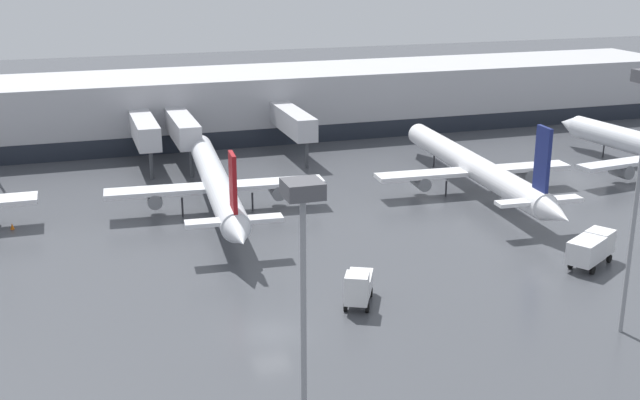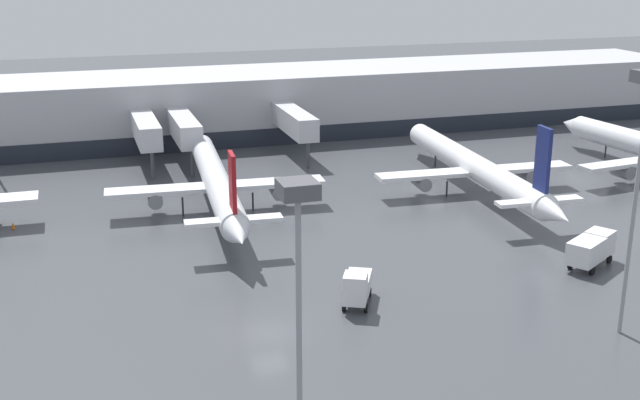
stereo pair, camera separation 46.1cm
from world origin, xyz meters
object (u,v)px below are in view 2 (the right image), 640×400
at_px(service_truck_1, 357,286).
at_px(apron_light_mast_1, 298,239).
at_px(parked_jet_2, 475,167).
at_px(service_truck_0, 591,248).
at_px(parked_jet_4, 217,182).
at_px(traffic_cone_0, 13,226).

relative_size(service_truck_1, apron_light_mast_1, 0.32).
bearing_deg(apron_light_mast_1, parked_jet_2, 52.01).
xyz_separation_m(parked_jet_2, service_truck_0, (-0.97, -22.23, -1.27)).
distance_m(parked_jet_2, parked_jet_4, 28.14).
bearing_deg(parked_jet_4, apron_light_mast_1, 179.33).
bearing_deg(service_truck_0, parked_jet_4, 107.34).
height_order(parked_jet_2, traffic_cone_0, parked_jet_2).
bearing_deg(traffic_cone_0, service_truck_1, -45.72).
xyz_separation_m(service_truck_0, service_truck_1, (-21.32, -1.27, -0.11)).
bearing_deg(service_truck_0, service_truck_1, 152.40).
xyz_separation_m(service_truck_1, apron_light_mast_1, (-9.38, -17.04, 10.70)).
bearing_deg(service_truck_1, traffic_cone_0, -109.21).
bearing_deg(traffic_cone_0, apron_light_mast_1, -69.60).
bearing_deg(traffic_cone_0, service_truck_0, -27.94).
height_order(parked_jet_2, parked_jet_4, parked_jet_2).
xyz_separation_m(traffic_cone_0, apron_light_mast_1, (16.03, -43.10, 11.93)).
xyz_separation_m(service_truck_0, apron_light_mast_1, (-30.70, -18.31, 10.59)).
bearing_deg(parked_jet_2, parked_jet_4, 89.47).
relative_size(service_truck_0, traffic_cone_0, 9.51).
distance_m(traffic_cone_0, apron_light_mast_1, 47.51).
bearing_deg(traffic_cone_0, parked_jet_2, -3.07).
relative_size(traffic_cone_0, apron_light_mast_1, 0.04).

